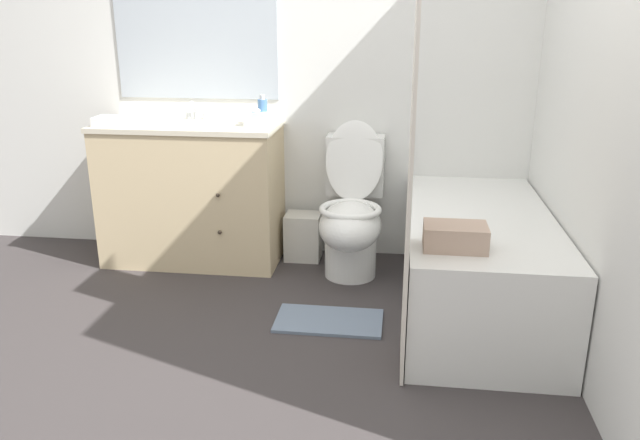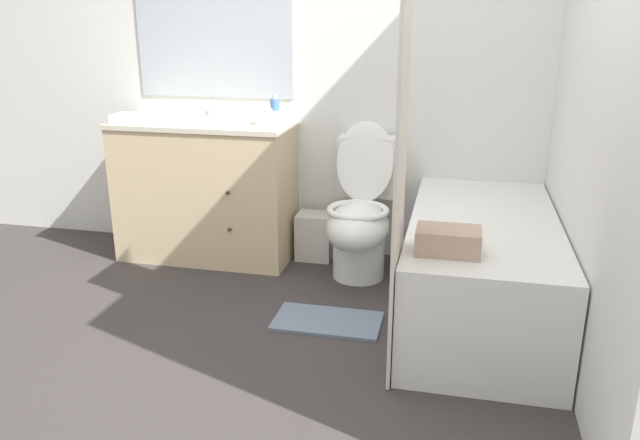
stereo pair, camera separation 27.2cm
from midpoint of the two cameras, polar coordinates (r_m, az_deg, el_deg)
name	(u,v)px [view 2 (the right image)]	position (r m, az deg, el deg)	size (l,w,h in m)	color
ground_plane	(247,395)	(2.70, -3.77, -15.73)	(14.00, 14.00, 0.00)	#383333
wall_back	(332,59)	(3.95, 3.13, 14.52)	(8.00, 0.06, 2.50)	silver
wall_right	(592,76)	(3.09, 26.05, 11.70)	(0.05, 2.72, 2.50)	silver
vanity_cabinet	(207,189)	(4.02, -8.43, 2.79)	(1.11, 0.54, 0.88)	beige
sink_faucet	(213,112)	(4.09, -7.87, 9.76)	(0.14, 0.12, 0.12)	silver
toilet	(360,216)	(3.71, 5.81, 0.30)	(0.36, 0.69, 0.91)	white
bathtub	(481,268)	(3.34, 16.76, -4.26)	(0.72, 1.54, 0.54)	white
shower_curtain	(401,146)	(2.53, 10.54, 6.67)	(0.01, 0.36, 2.01)	silver
wastebasket	(315,236)	(4.02, 1.46, -1.51)	(0.22, 0.19, 0.30)	silver
tissue_box	(268,118)	(3.76, -2.69, 9.30)	(0.12, 0.12, 0.10)	silver
soap_dispenser	(275,110)	(3.80, -2.06, 9.97)	(0.06, 0.06, 0.18)	#4C7AB2
hand_towel_folded	(131,118)	(3.97, -15.04, 8.97)	(0.21, 0.16, 0.05)	white
bath_towel_folded	(448,241)	(2.74, 14.45, -1.89)	(0.27, 0.18, 0.11)	tan
bath_mat	(328,321)	(3.25, 3.13, -9.26)	(0.55, 0.31, 0.02)	slate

